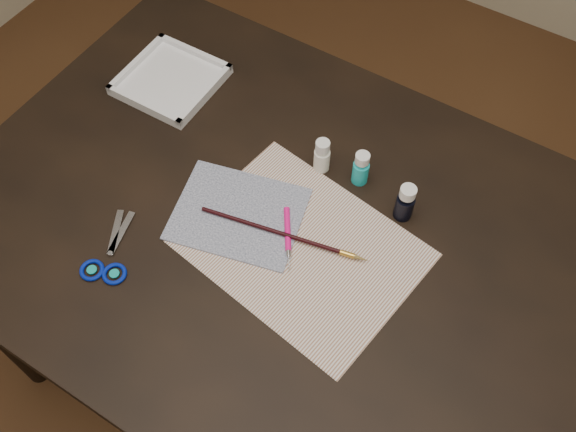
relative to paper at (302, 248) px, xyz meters
The scene contains 11 objects.
ground 0.76m from the paper, 155.89° to the left, with size 3.50×3.50×0.02m, color #422614.
table 0.38m from the paper, 155.89° to the left, with size 1.30×0.90×0.75m, color black.
paper is the anchor object (origin of this frame).
canvas 0.14m from the paper, behind, with size 0.24×0.19×0.00m, color #131C3B.
paint_bottle_white 0.19m from the paper, 109.72° to the left, with size 0.03×0.03×0.08m, color white.
paint_bottle_cyan 0.20m from the paper, 85.60° to the left, with size 0.03×0.03×0.08m, color #1BBBC3.
paint_bottle_navy 0.21m from the paper, 52.97° to the left, with size 0.03×0.03×0.09m, color black.
paintbrush 0.04m from the paper, behind, with size 0.33×0.01×0.01m, color black, non-canonical shape.
craft_knife 0.03m from the paper, behind, with size 0.14×0.01×0.01m, color #F41080, non-canonical shape.
scissors 0.36m from the paper, 148.37° to the right, with size 0.17×0.09×0.01m, color silver, non-canonical shape.
palette_tray 0.51m from the paper, 156.12° to the left, with size 0.20×0.20×0.02m, color white.
Camera 1 is at (0.33, -0.53, 1.78)m, focal length 40.00 mm.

